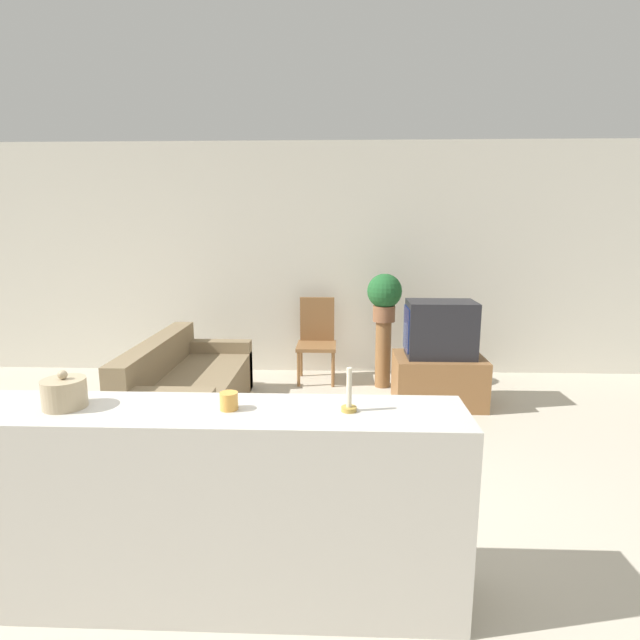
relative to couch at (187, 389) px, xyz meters
The scene contains 12 objects.
ground_plane 2.04m from the couch, 68.49° to the right, with size 14.00×14.00×0.00m, color beige.
wall_back 2.03m from the couch, 64.35° to the left, with size 9.00×0.06×2.70m.
couch is the anchor object (origin of this frame).
tv_stand 2.44m from the couch, 10.08° to the left, with size 0.87×0.60×0.49m.
television 2.48m from the couch, 10.10° to the left, with size 0.67×0.42×0.55m.
wooden_chair 1.67m from the couch, 45.79° to the left, with size 0.44×0.44×0.94m.
plant_stand 2.12m from the couch, 26.67° to the left, with size 0.17×0.17×0.74m.
potted_plant 2.25m from the couch, 26.67° to the left, with size 0.37×0.37×0.52m.
foreground_counter 2.40m from the couch, 71.88° to the right, with size 2.49×0.44×0.96m.
decorative_bowl 2.40m from the couch, 85.90° to the right, with size 0.19×0.19×0.17m.
candle_jar 2.55m from the couch, 68.08° to the right, with size 0.08×0.08×0.08m.
candlestick 2.80m from the couch, 57.41° to the right, with size 0.07×0.07×0.20m.
Camera 1 is at (0.66, -2.49, 1.79)m, focal length 28.00 mm.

